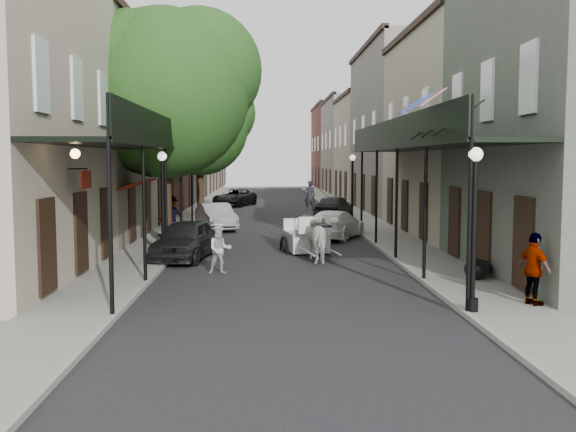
{
  "coord_description": "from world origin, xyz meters",
  "views": [
    {
      "loc": [
        -0.6,
        -16.15,
        3.54
      ],
      "look_at": [
        0.21,
        6.06,
        1.6
      ],
      "focal_mm": 40.0,
      "sensor_mm": 36.0,
      "label": 1
    }
  ],
  "objects": [
    {
      "name": "road",
      "position": [
        0.0,
        20.0,
        0.01
      ],
      "size": [
        8.0,
        90.0,
        0.01
      ],
      "primitive_type": "cube",
      "color": "black",
      "rests_on": "ground"
    },
    {
      "name": "building_row_right",
      "position": [
        8.6,
        30.0,
        5.25
      ],
      "size": [
        5.0,
        80.0,
        10.5
      ],
      "primitive_type": "cube",
      "color": "slate",
      "rests_on": "ground"
    },
    {
      "name": "sidewalk_left",
      "position": [
        -5.0,
        20.0,
        0.06
      ],
      "size": [
        2.2,
        90.0,
        0.12
      ],
      "primitive_type": "cube",
      "color": "gray",
      "rests_on": "ground"
    },
    {
      "name": "car_left_far",
      "position": [
        -2.91,
        33.2,
        0.67
      ],
      "size": [
        3.63,
        5.25,
        1.33
      ],
      "primitive_type": "imported",
      "rotation": [
        0.0,
        0.0,
        -0.32
      ],
      "color": "black",
      "rests_on": "ground"
    },
    {
      "name": "car_left_mid",
      "position": [
        -3.07,
        16.4,
        0.67
      ],
      "size": [
        2.56,
        4.33,
        1.35
      ],
      "primitive_type": "imported",
      "rotation": [
        0.0,
        0.0,
        0.3
      ],
      "color": "#97979C",
      "rests_on": "ground"
    },
    {
      "name": "carriage",
      "position": [
        0.92,
        8.57,
        1.09
      ],
      "size": [
        1.95,
        2.67,
        2.8
      ],
      "rotation": [
        0.0,
        0.0,
        0.17
      ],
      "color": "black",
      "rests_on": "ground"
    },
    {
      "name": "lamppost_right_near",
      "position": [
        4.1,
        -2.0,
        2.05
      ],
      "size": [
        0.32,
        0.32,
        3.71
      ],
      "color": "black",
      "rests_on": "sidewalk_right"
    },
    {
      "name": "car_right_far",
      "position": [
        3.6,
        22.33,
        0.72
      ],
      "size": [
        3.03,
        4.58,
        1.45
      ],
      "primitive_type": "imported",
      "rotation": [
        0.0,
        0.0,
        2.8
      ],
      "color": "black",
      "rests_on": "ground"
    },
    {
      "name": "pedestrian_sidewalk_left",
      "position": [
        -4.89,
        13.3,
        1.02
      ],
      "size": [
        1.35,
        1.18,
        1.81
      ],
      "primitive_type": "imported",
      "rotation": [
        0.0,
        0.0,
        3.68
      ],
      "color": "gray",
      "rests_on": "sidewalk_left"
    },
    {
      "name": "lamppost_left",
      "position": [
        -4.1,
        6.0,
        2.05
      ],
      "size": [
        0.32,
        0.32,
        3.71
      ],
      "color": "black",
      "rests_on": "sidewalk_left"
    },
    {
      "name": "gallery_left",
      "position": [
        -4.79,
        6.98,
        4.05
      ],
      "size": [
        2.2,
        18.05,
        4.88
      ],
      "color": "black",
      "rests_on": "sidewalk_left"
    },
    {
      "name": "trash_bags",
      "position": [
        5.6,
        2.04,
        0.4
      ],
      "size": [
        0.96,
        1.11,
        0.6
      ],
      "color": "black",
      "rests_on": "sidewalk_right"
    },
    {
      "name": "horse",
      "position": [
        1.38,
        6.0,
        0.84
      ],
      "size": [
        1.23,
        2.11,
        1.67
      ],
      "primitive_type": "imported",
      "rotation": [
        0.0,
        0.0,
        3.32
      ],
      "color": "silver",
      "rests_on": "ground"
    },
    {
      "name": "sidewalk_right",
      "position": [
        5.0,
        20.0,
        0.06
      ],
      "size": [
        2.2,
        90.0,
        0.12
      ],
      "primitive_type": "cube",
      "color": "gray",
      "rests_on": "ground"
    },
    {
      "name": "building_row_left",
      "position": [
        -8.6,
        30.0,
        5.25
      ],
      "size": [
        5.0,
        80.0,
        10.5
      ],
      "primitive_type": "cube",
      "color": "#A99E87",
      "rests_on": "ground"
    },
    {
      "name": "car_left_near",
      "position": [
        -3.42,
        6.62,
        0.72
      ],
      "size": [
        2.4,
        4.45,
        1.44
      ],
      "primitive_type": "imported",
      "rotation": [
        0.0,
        0.0,
        -0.17
      ],
      "color": "black",
      "rests_on": "ground"
    },
    {
      "name": "ground",
      "position": [
        0.0,
        0.0,
        0.0
      ],
      "size": [
        140.0,
        140.0,
        0.0
      ],
      "primitive_type": "plane",
      "color": "gray",
      "rests_on": "ground"
    },
    {
      "name": "gallery_right",
      "position": [
        4.79,
        6.98,
        4.05
      ],
      "size": [
        2.2,
        18.05,
        4.88
      ],
      "color": "black",
      "rests_on": "sidewalk_right"
    },
    {
      "name": "tree_near",
      "position": [
        -4.2,
        10.18,
        6.49
      ],
      "size": [
        7.31,
        6.8,
        9.63
      ],
      "color": "#382619",
      "rests_on": "sidewalk_left"
    },
    {
      "name": "tree_far",
      "position": [
        -4.25,
        24.18,
        5.84
      ],
      "size": [
        6.45,
        6.0,
        8.61
      ],
      "color": "#382619",
      "rests_on": "sidewalk_left"
    },
    {
      "name": "car_right_near",
      "position": [
        2.6,
        12.59,
        0.64
      ],
      "size": [
        3.39,
        4.78,
        1.28
      ],
      "primitive_type": "imported",
      "rotation": [
        0.0,
        0.0,
        2.74
      ],
      "color": "white",
      "rests_on": "ground"
    },
    {
      "name": "pedestrian_walking",
      "position": [
        -2.0,
        3.68,
        0.76
      ],
      "size": [
        0.85,
        0.73,
        1.53
      ],
      "primitive_type": "imported",
      "rotation": [
        0.0,
        0.0,
        0.22
      ],
      "color": "#BABAB0",
      "rests_on": "ground"
    },
    {
      "name": "pedestrian_sidewalk_right",
      "position": [
        5.75,
        -1.44,
        0.98
      ],
      "size": [
        0.73,
        1.09,
        1.73
      ],
      "primitive_type": "imported",
      "rotation": [
        0.0,
        0.0,
        1.9
      ],
      "color": "gray",
      "rests_on": "sidewalk_right"
    },
    {
      "name": "lamppost_right_far",
      "position": [
        4.1,
        18.0,
        2.05
      ],
      "size": [
        0.32,
        0.32,
        3.71
      ],
      "color": "black",
      "rests_on": "sidewalk_right"
    }
  ]
}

